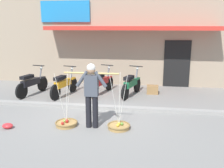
{
  "coord_description": "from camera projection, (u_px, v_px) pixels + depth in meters",
  "views": [
    {
      "loc": [
        1.6,
        -6.82,
        2.64
      ],
      "look_at": [
        0.48,
        0.6,
        0.85
      ],
      "focal_mm": 40.02,
      "sensor_mm": 36.0,
      "label": 1
    }
  ],
  "objects": [
    {
      "name": "storefront_building",
      "position": [
        135.0,
        35.0,
        13.13
      ],
      "size": [
        13.0,
        6.0,
        4.2
      ],
      "color": "tan",
      "rests_on": "ground"
    },
    {
      "name": "fruit_basket_right_side",
      "position": [
        119.0,
        126.0,
        6.48
      ],
      "size": [
        0.6,
        0.6,
        1.45
      ],
      "color": "#B2894C",
      "rests_on": "ground"
    },
    {
      "name": "sidewalk_curb",
      "position": [
        98.0,
        107.0,
        8.06
      ],
      "size": [
        20.0,
        0.24,
        0.1
      ],
      "primitive_type": "cube",
      "color": "gray",
      "rests_on": "ground"
    },
    {
      "name": "motorcycle_third_in_row",
      "position": [
        102.0,
        83.0,
        9.65
      ],
      "size": [
        0.7,
        1.76,
        1.09
      ],
      "color": "black",
      "rests_on": "ground"
    },
    {
      "name": "fruit_basket_left_side",
      "position": [
        66.0,
        123.0,
        6.67
      ],
      "size": [
        0.6,
        0.6,
        1.45
      ],
      "color": "#B2894C",
      "rests_on": "ground"
    },
    {
      "name": "ground_plane",
      "position": [
        93.0,
        116.0,
        7.4
      ],
      "size": [
        90.0,
        90.0,
        0.0
      ],
      "primitive_type": "plane",
      "color": "gray"
    },
    {
      "name": "motorcycle_second_in_row",
      "position": [
        64.0,
        84.0,
        9.36
      ],
      "size": [
        0.6,
        1.79,
        1.09
      ],
      "color": "black",
      "rests_on": "ground"
    },
    {
      "name": "wooden_crate",
      "position": [
        152.0,
        90.0,
        9.77
      ],
      "size": [
        0.44,
        0.36,
        0.32
      ],
      "primitive_type": "cube",
      "color": "olive",
      "rests_on": "ground"
    },
    {
      "name": "motorcycle_end_of_row",
      "position": [
        131.0,
        84.0,
        9.38
      ],
      "size": [
        0.7,
        1.76,
        1.09
      ],
      "color": "black",
      "rests_on": "ground"
    },
    {
      "name": "motorcycle_nearest_shop",
      "position": [
        32.0,
        83.0,
        9.53
      ],
      "size": [
        0.6,
        1.79,
        1.09
      ],
      "color": "black",
      "rests_on": "ground"
    },
    {
      "name": "plastic_litter_bag",
      "position": [
        8.0,
        126.0,
        6.49
      ],
      "size": [
        0.28,
        0.22,
        0.14
      ],
      "primitive_type": "ellipsoid",
      "color": "red",
      "rests_on": "ground"
    },
    {
      "name": "fruit_vendor",
      "position": [
        92.0,
        91.0,
        6.37
      ],
      "size": [
        1.41,
        0.22,
        1.7
      ],
      "color": "black",
      "rests_on": "ground"
    }
  ]
}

